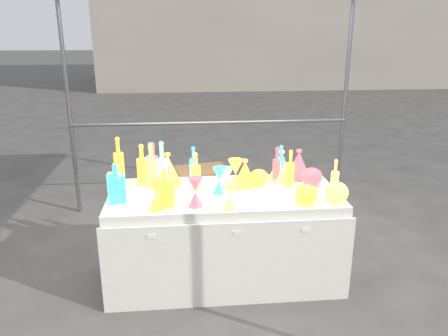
{
  "coord_description": "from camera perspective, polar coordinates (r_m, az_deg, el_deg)",
  "views": [
    {
      "loc": [
        -0.31,
        -3.21,
        1.99
      ],
      "look_at": [
        0.0,
        0.0,
        0.95
      ],
      "focal_mm": 35.0,
      "sensor_mm": 36.0,
      "label": 1
    }
  ],
  "objects": [
    {
      "name": "bottle_1",
      "position": [
        3.72,
        -9.53,
        0.87
      ],
      "size": [
        0.08,
        0.08,
        0.33
      ],
      "primitive_type": null,
      "rotation": [
        0.0,
        0.0,
        -0.01
      ],
      "color": "green",
      "rests_on": "display_table"
    },
    {
      "name": "lampshade_0",
      "position": [
        3.62,
        -7.34,
        -0.07
      ],
      "size": [
        0.26,
        0.26,
        0.26
      ],
      "primitive_type": null,
      "rotation": [
        0.0,
        0.0,
        -0.2
      ],
      "color": "yellow",
      "rests_on": "display_table"
    },
    {
      "name": "lampshade_1",
      "position": [
        3.55,
        2.76,
        -0.63
      ],
      "size": [
        0.22,
        0.22,
        0.23
      ],
      "primitive_type": null,
      "rotation": [
        0.0,
        0.0,
        -0.16
      ],
      "color": "yellow",
      "rests_on": "display_table"
    },
    {
      "name": "hourglass_4",
      "position": [
        3.49,
        1.52,
        -0.79
      ],
      "size": [
        0.16,
        0.16,
        0.24
      ],
      "primitive_type": null,
      "rotation": [
        0.0,
        0.0,
        -0.41
      ],
      "color": "red",
      "rests_on": "display_table"
    },
    {
      "name": "cardboard_box_flat",
      "position": [
        6.08,
        -3.33,
        -0.96
      ],
      "size": [
        0.69,
        0.5,
        0.06
      ],
      "primitive_type": "cube",
      "rotation": [
        0.0,
        0.0,
        0.01
      ],
      "color": "#A17348",
      "rests_on": "ground"
    },
    {
      "name": "decanter_0",
      "position": [
        3.35,
        -13.83,
        -1.68
      ],
      "size": [
        0.14,
        0.14,
        0.29
      ],
      "primitive_type": null,
      "rotation": [
        0.0,
        0.0,
        0.13
      ],
      "color": "red",
      "rests_on": "display_table"
    },
    {
      "name": "globe_3",
      "position": [
        3.63,
        11.39,
        -1.29
      ],
      "size": [
        0.23,
        0.23,
        0.14
      ],
      "primitive_type": null,
      "rotation": [
        0.0,
        0.0,
        0.4
      ],
      "color": "#1E1DAA",
      "rests_on": "display_table"
    },
    {
      "name": "bottle_3",
      "position": [
        3.72,
        -9.23,
        0.87
      ],
      "size": [
        0.11,
        0.11,
        0.33
      ],
      "primitive_type": null,
      "rotation": [
        0.0,
        0.0,
        -0.3
      ],
      "color": "#1E1DAA",
      "rests_on": "display_table"
    },
    {
      "name": "bottle_0",
      "position": [
        3.65,
        -10.66,
        0.53
      ],
      "size": [
        0.1,
        0.1,
        0.34
      ],
      "primitive_type": null,
      "rotation": [
        0.0,
        0.0,
        -0.13
      ],
      "color": "red",
      "rests_on": "display_table"
    },
    {
      "name": "globe_1",
      "position": [
        3.33,
        14.44,
        -3.24
      ],
      "size": [
        0.19,
        0.19,
        0.14
      ],
      "primitive_type": null,
      "rotation": [
        0.0,
        0.0,
        -0.1
      ],
      "color": "#12766A",
      "rests_on": "display_table"
    },
    {
      "name": "bottle_7",
      "position": [
        3.67,
        -4.0,
        0.56
      ],
      "size": [
        0.08,
        0.08,
        0.3
      ],
      "primitive_type": null,
      "rotation": [
        0.0,
        0.0,
        -0.21
      ],
      "color": "green",
      "rests_on": "display_table"
    },
    {
      "name": "globe_2",
      "position": [
        3.58,
        4.58,
        -1.39
      ],
      "size": [
        0.2,
        0.2,
        0.12
      ],
      "primitive_type": null,
      "rotation": [
        0.0,
        0.0,
        0.31
      ],
      "color": "yellow",
      "rests_on": "display_table"
    },
    {
      "name": "decanter_1",
      "position": [
        3.18,
        -7.78,
        -2.53
      ],
      "size": [
        0.14,
        0.14,
        0.28
      ],
      "primitive_type": null,
      "rotation": [
        0.0,
        0.0,
        0.3
      ],
      "color": "yellow",
      "rests_on": "display_table"
    },
    {
      "name": "decanter_2",
      "position": [
        3.31,
        -13.93,
        -1.91
      ],
      "size": [
        0.15,
        0.15,
        0.29
      ],
      "primitive_type": null,
      "rotation": [
        0.0,
        0.0,
        0.25
      ],
      "color": "green",
      "rests_on": "display_table"
    },
    {
      "name": "bottle_5",
      "position": [
        3.48,
        -8.08,
        0.31
      ],
      "size": [
        0.09,
        0.09,
        0.4
      ],
      "primitive_type": null,
      "rotation": [
        0.0,
        0.0,
        0.02
      ],
      "color": "#C22689",
      "rests_on": "display_table"
    },
    {
      "name": "cardboard_box_closed",
      "position": [
        5.14,
        -2.89,
        -2.35
      ],
      "size": [
        0.66,
        0.53,
        0.43
      ],
      "primitive_type": "cube",
      "rotation": [
        0.0,
        0.0,
        0.19
      ],
      "color": "#A17348",
      "rests_on": "ground"
    },
    {
      "name": "hourglass_1",
      "position": [
        3.15,
        -3.74,
        -3.16
      ],
      "size": [
        0.14,
        0.14,
        0.22
      ],
      "primitive_type": null,
      "rotation": [
        0.0,
        0.0,
        -0.41
      ],
      "color": "#1E1DAA",
      "rests_on": "display_table"
    },
    {
      "name": "bottle_9",
      "position": [
        3.57,
        8.64,
        -0.01
      ],
      "size": [
        0.07,
        0.07,
        0.31
      ],
      "primitive_type": null,
      "rotation": [
        0.0,
        0.0,
        -0.02
      ],
      "color": "yellow",
      "rests_on": "display_table"
    },
    {
      "name": "hourglass_0",
      "position": [
        3.12,
        -8.85,
        -3.48
      ],
      "size": [
        0.13,
        0.13,
        0.22
      ],
      "primitive_type": null,
      "rotation": [
        0.0,
        0.0,
        -0.22
      ],
      "color": "yellow",
      "rests_on": "display_table"
    },
    {
      "name": "display_table",
      "position": [
        3.59,
        0.01,
        -8.82
      ],
      "size": [
        1.84,
        0.83,
        0.75
      ],
      "color": "white",
      "rests_on": "ground"
    },
    {
      "name": "ground",
      "position": [
        3.78,
        0.0,
        -13.83
      ],
      "size": [
        80.0,
        80.0,
        0.0
      ],
      "primitive_type": "plane",
      "color": "#625F5A",
      "rests_on": "ground"
    },
    {
      "name": "bottle_4",
      "position": [
        3.53,
        -9.47,
        0.22
      ],
      "size": [
        0.09,
        0.09,
        0.36
      ],
      "primitive_type": null,
      "rotation": [
        0.0,
        0.0,
        0.09
      ],
      "color": "#12766A",
      "rests_on": "display_table"
    },
    {
      "name": "lampshade_2",
      "position": [
        3.79,
        9.72,
        0.53
      ],
      "size": [
        0.28,
        0.28,
        0.25
      ],
      "primitive_type": null,
      "rotation": [
        0.0,
        0.0,
        -0.41
      ],
      "color": "#1E1DAA",
      "rests_on": "display_table"
    },
    {
      "name": "lampshade_3",
      "position": [
        3.72,
        7.48,
        0.38
      ],
      "size": [
        0.28,
        0.28,
        0.26
      ],
      "primitive_type": null,
      "rotation": [
        0.0,
        0.0,
        0.39
      ],
      "color": "#12766A",
      "rests_on": "display_table"
    },
    {
      "name": "hourglass_2",
      "position": [
        3.1,
        0.72,
        -3.66
      ],
      "size": [
        0.11,
        0.11,
        0.2
      ],
      "primitive_type": null,
      "rotation": [
        0.0,
        0.0,
        0.17
      ],
      "color": "#12766A",
      "rests_on": "display_table"
    },
    {
      "name": "bottle_11",
      "position": [
        3.5,
        14.3,
        -1.05
      ],
      "size": [
        0.07,
        0.07,
        0.28
      ],
      "primitive_type": null,
      "rotation": [
        0.0,
        0.0,
        0.16
      ],
      "color": "#12766A",
      "rests_on": "display_table"
    },
    {
      "name": "bottle_6",
      "position": [
        3.49,
        -3.72,
        -0.32
      ],
      "size": [
        0.08,
        0.08,
        0.3
      ],
      "primitive_type": null,
      "rotation": [
        0.0,
        0.0,
        -0.11
      ],
      "color": "red",
      "rests_on": "display_table"
    },
    {
      "name": "hourglass_5",
      "position": [
        3.39,
        -0.59,
        -1.62
      ],
      "size": [
        0.13,
        0.13,
        0.21
      ],
      "primitive_type": null,
      "rotation": [
        0.0,
        0.0,
        -0.26
      ],
      "color": "green",
      "rests_on": "display_table"
    },
    {
      "name": "hourglass_3",
      "position": [
        3.39,
        0.3,
        -1.65
      ],
      "size": [
        0.13,
        0.13,
        0.21
      ],
      "primitive_type": null,
      "rotation": [
        0.0,
        0.0,
        -0.27
      ],
      "color": "#C22689",
      "rests_on": "display_table"
    },
    {
      "name": "globe_0",
      "position": [
        3.25,
        10.68,
        -3.58
      ],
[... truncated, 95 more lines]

